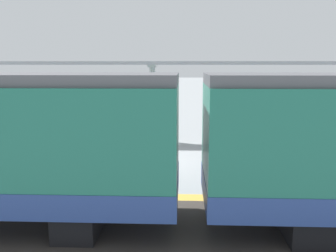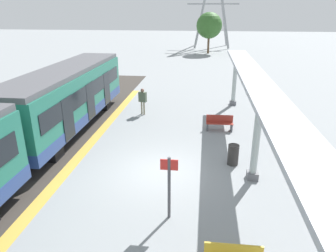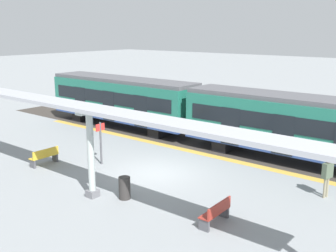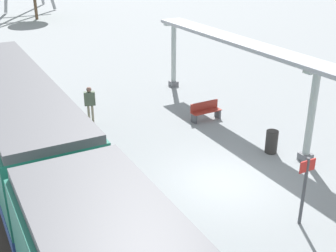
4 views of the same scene
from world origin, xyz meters
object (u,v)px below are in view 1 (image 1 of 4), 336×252
Objects in this scene: bench_near_end at (37,135)px; trash_bin at (127,133)px; platform_info_sign at (218,124)px; bench_mid_platform at (262,137)px; canopy_pillar_second at (153,103)px.

bench_near_end is 1.62× the size of trash_bin.
bench_mid_platform is at bearing -48.58° from platform_info_sign.
canopy_pillar_second is 3.92× the size of trash_bin.
trash_bin is at bearing -83.82° from bench_near_end.
canopy_pillar_second is 1.66× the size of platform_info_sign.
platform_info_sign is at bearing -136.98° from canopy_pillar_second.
platform_info_sign is (-1.90, 2.16, 0.89)m from bench_mid_platform.
trash_bin is (-0.70, 1.17, -1.39)m from canopy_pillar_second.
trash_bin is at bearing 59.56° from platform_info_sign.
platform_info_sign is at bearing 131.42° from bench_mid_platform.
platform_info_sign reaches higher than trash_bin.
canopy_pillar_second reaches higher than bench_near_end.
canopy_pillar_second is at bearing -77.75° from bench_near_end.
bench_near_end is 8.42m from platform_info_sign.
trash_bin is at bearing 85.66° from bench_mid_platform.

